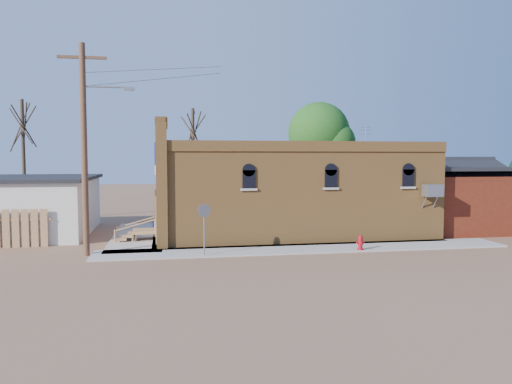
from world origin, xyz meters
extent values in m
plane|color=brown|center=(0.00, 0.00, 0.00)|extent=(120.00, 120.00, 0.00)
cube|color=#9E9991|center=(1.50, 0.90, 0.04)|extent=(19.00, 2.20, 0.08)
cube|color=#9E9991|center=(-6.30, 6.00, 0.04)|extent=(2.60, 10.00, 0.08)
cube|color=#AB7034|center=(2.00, 5.50, 2.25)|extent=(14.00, 7.00, 4.50)
cube|color=black|center=(2.00, 5.50, 4.55)|extent=(13.80, 6.80, 0.12)
cube|color=#AB7034|center=(-5.00, 5.50, 2.90)|extent=(0.50, 7.40, 5.80)
cube|color=#162499|center=(-5.30, 4.30, 4.00)|extent=(0.08, 1.10, 1.56)
cube|color=gray|center=(8.10, 1.55, 2.60)|extent=(0.85, 0.65, 0.60)
cube|color=#531B0E|center=(11.50, 5.50, 1.60)|extent=(5.00, 6.00, 3.20)
cylinder|color=#543421|center=(-8.20, 1.20, 4.50)|extent=(0.26, 0.26, 9.00)
cube|color=#543421|center=(-8.20, 1.20, 8.40)|extent=(2.00, 0.12, 0.12)
cylinder|color=gray|center=(-7.30, 1.20, 7.20)|extent=(1.80, 0.08, 0.08)
cube|color=gray|center=(-6.30, 1.20, 7.15)|extent=(0.45, 0.22, 0.14)
cylinder|color=#4C392B|center=(-3.00, 13.00, 3.75)|extent=(0.24, 0.24, 7.50)
cylinder|color=#4C392B|center=(-14.00, 14.00, 4.00)|extent=(0.24, 0.24, 8.00)
cylinder|color=#4C392B|center=(6.00, 13.50, 3.15)|extent=(0.28, 0.28, 6.30)
sphere|color=#214D16|center=(6.00, 13.50, 5.95)|extent=(4.40, 4.40, 4.40)
cylinder|color=#AC0915|center=(3.75, 0.00, 0.11)|extent=(0.39, 0.39, 0.05)
cylinder|color=#AC0915|center=(3.75, 0.00, 0.39)|extent=(0.27, 0.27, 0.50)
sphere|color=#AC0915|center=(3.75, 0.00, 0.65)|extent=(0.20, 0.20, 0.20)
cylinder|color=#AC0915|center=(3.75, -0.13, 0.39)|extent=(0.13, 0.14, 0.09)
cylinder|color=#AC0915|center=(3.62, 0.00, 0.39)|extent=(0.14, 0.13, 0.09)
cylinder|color=#AC0915|center=(3.88, 0.00, 0.39)|extent=(0.14, 0.13, 0.09)
cylinder|color=gray|center=(-3.24, 0.00, 1.08)|extent=(0.06, 0.06, 2.00)
cylinder|color=gray|center=(-3.24, -0.02, 1.99)|extent=(0.58, 0.21, 0.60)
cylinder|color=#BA0A0C|center=(-3.24, 0.02, 1.99)|extent=(0.58, 0.21, 0.60)
cylinder|color=#1A4E86|center=(-5.30, 6.12, 0.44)|extent=(0.50, 0.50, 0.73)
camera|label=1|loc=(-4.79, -20.95, 4.23)|focal=35.00mm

